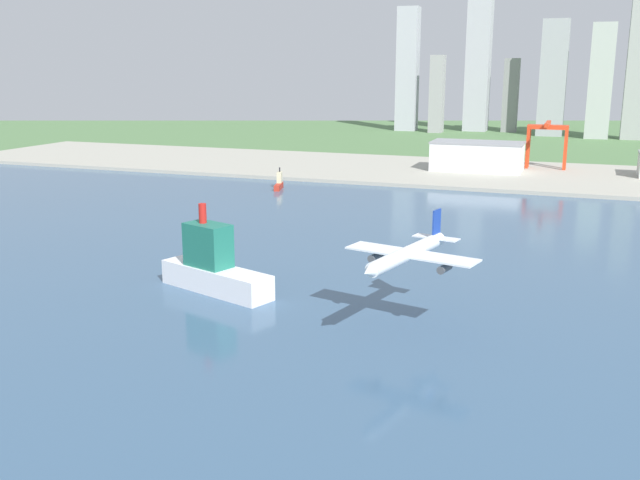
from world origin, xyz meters
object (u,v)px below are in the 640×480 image
at_px(airplane_landing, 408,254).
at_px(tugboat_small, 279,183).
at_px(warehouse_main, 477,156).
at_px(port_crane_red, 548,134).
at_px(ferry_boat, 213,267).

bearing_deg(airplane_landing, tugboat_small, 121.80).
bearing_deg(warehouse_main, port_crane_red, 31.23).
relative_size(ferry_boat, port_crane_red, 1.26).
bearing_deg(airplane_landing, ferry_boat, 168.00).
bearing_deg(ferry_boat, port_crane_red, 75.22).
relative_size(ferry_boat, warehouse_main, 0.72).
height_order(ferry_boat, port_crane_red, port_crane_red).
height_order(tugboat_small, warehouse_main, warehouse_main).
xyz_separation_m(airplane_landing, port_crane_red, (17.46, 344.92, 4.09)).
height_order(airplane_landing, port_crane_red, port_crane_red).
bearing_deg(airplane_landing, warehouse_main, 94.86).
xyz_separation_m(tugboat_small, warehouse_main, (104.82, 105.31, 8.92)).
relative_size(airplane_landing, ferry_boat, 1.03).
bearing_deg(ferry_boat, airplane_landing, -12.00).
bearing_deg(port_crane_red, airplane_landing, -92.90).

